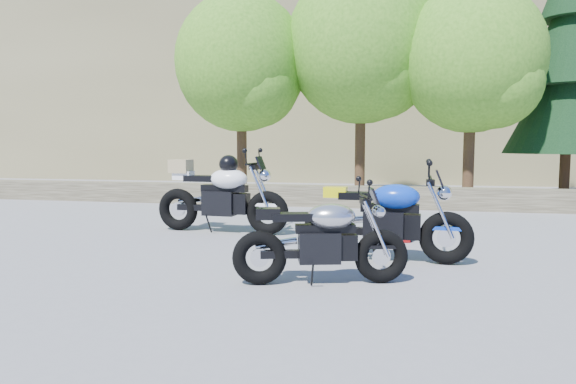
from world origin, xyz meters
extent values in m
plane|color=gray|center=(0.00, 0.00, 0.00)|extent=(90.00, 90.00, 0.00)
cube|color=#484130|center=(0.00, 5.50, 0.25)|extent=(22.00, 0.55, 0.50)
cube|color=#706745|center=(3.00, 28.00, 7.50)|extent=(80.00, 30.00, 15.00)
cylinder|color=#382314|center=(-2.50, 7.20, 1.51)|extent=(0.28, 0.28, 3.02)
sphere|color=#3B7E1C|center=(-2.50, 7.20, 3.78)|extent=(3.67, 3.67, 3.67)
sphere|color=#3B7E1C|center=(-2.00, 6.90, 3.13)|extent=(2.38, 2.38, 2.38)
cylinder|color=#382314|center=(0.80, 7.60, 1.68)|extent=(0.28, 0.28, 3.36)
sphere|color=#3B7E1C|center=(0.80, 7.60, 4.20)|extent=(4.08, 4.08, 4.08)
sphere|color=#3B7E1C|center=(1.30, 7.30, 3.48)|extent=(2.64, 2.64, 2.64)
cylinder|color=#382314|center=(3.60, 7.00, 1.46)|extent=(0.28, 0.28, 2.91)
sphere|color=#3B7E1C|center=(3.60, 7.00, 3.64)|extent=(3.54, 3.54, 3.54)
sphere|color=#3B7E1C|center=(4.10, 6.70, 3.02)|extent=(2.29, 2.29, 2.29)
cylinder|color=#382314|center=(6.20, 8.20, 1.08)|extent=(0.26, 0.26, 2.16)
cone|color=black|center=(6.20, 8.20, 2.88)|extent=(3.17, 3.17, 3.24)
cone|color=black|center=(6.20, 8.20, 4.46)|extent=(2.45, 2.45, 2.88)
torus|color=black|center=(1.72, -1.27, 0.29)|extent=(0.60, 0.29, 0.58)
torus|color=black|center=(0.46, -1.62, 0.29)|extent=(0.60, 0.29, 0.58)
cylinder|color=silver|center=(1.72, -1.27, 0.29)|extent=(0.20, 0.09, 0.20)
cylinder|color=silver|center=(0.46, -1.62, 0.29)|extent=(0.20, 0.09, 0.20)
cube|color=black|center=(1.08, -1.45, 0.40)|extent=(0.49, 0.38, 0.33)
cube|color=black|center=(1.14, -1.43, 0.60)|extent=(0.65, 0.31, 0.09)
ellipsoid|color=silver|center=(1.20, -1.41, 0.72)|extent=(0.59, 0.48, 0.28)
cube|color=black|center=(0.81, -1.52, 0.72)|extent=(0.49, 0.31, 0.08)
cube|color=black|center=(0.55, -1.59, 0.76)|extent=(0.29, 0.24, 0.12)
cylinder|color=black|center=(1.55, -1.32, 0.93)|extent=(0.19, 0.58, 0.03)
sphere|color=silver|center=(1.69, -1.28, 0.78)|extent=(0.16, 0.16, 0.16)
torus|color=black|center=(-0.23, 1.36, 0.36)|extent=(0.74, 0.23, 0.73)
torus|color=black|center=(-1.86, 1.48, 0.36)|extent=(0.74, 0.23, 0.73)
cylinder|color=silver|center=(-0.23, 1.36, 0.36)|extent=(0.25, 0.06, 0.25)
cylinder|color=silver|center=(-1.86, 1.48, 0.36)|extent=(0.25, 0.06, 0.25)
cube|color=black|center=(-1.07, 1.42, 0.50)|extent=(0.57, 0.38, 0.41)
cube|color=black|center=(-0.99, 1.41, 0.75)|extent=(0.81, 0.24, 0.11)
ellipsoid|color=white|center=(-0.91, 1.41, 0.91)|extent=(0.68, 0.49, 0.35)
cube|color=black|center=(-1.41, 1.44, 0.91)|extent=(0.59, 0.29, 0.10)
cube|color=white|center=(-1.75, 1.47, 0.96)|extent=(0.33, 0.25, 0.15)
cylinder|color=black|center=(-0.45, 1.37, 1.17)|extent=(0.09, 0.75, 0.04)
sphere|color=silver|center=(-0.27, 1.36, 0.98)|extent=(0.21, 0.21, 0.21)
ellipsoid|color=black|center=(-0.91, 1.41, 1.16)|extent=(0.34, 0.36, 0.30)
cube|color=#9E8A5B|center=(-1.79, 1.47, 1.12)|extent=(0.36, 0.32, 0.23)
torus|color=black|center=(2.48, -0.22, 0.33)|extent=(0.67, 0.19, 0.66)
torus|color=black|center=(0.98, -0.17, 0.33)|extent=(0.67, 0.19, 0.66)
cylinder|color=silver|center=(2.48, -0.22, 0.33)|extent=(0.23, 0.05, 0.23)
cylinder|color=silver|center=(0.98, -0.17, 0.33)|extent=(0.23, 0.05, 0.23)
cube|color=black|center=(1.71, -0.19, 0.46)|extent=(0.51, 0.33, 0.37)
cube|color=black|center=(1.78, -0.20, 0.68)|extent=(0.73, 0.19, 0.10)
ellipsoid|color=#0C38C0|center=(1.85, -0.20, 0.83)|extent=(0.61, 0.43, 0.32)
cube|color=black|center=(1.40, -0.18, 0.83)|extent=(0.53, 0.25, 0.09)
cube|color=#F5EE0C|center=(1.09, -0.17, 0.87)|extent=(0.30, 0.22, 0.13)
cylinder|color=black|center=(2.27, -0.22, 1.07)|extent=(0.06, 0.69, 0.03)
sphere|color=silver|center=(2.44, -0.22, 0.89)|extent=(0.19, 0.19, 0.19)
cube|color=black|center=(1.93, 1.23, 0.21)|extent=(0.34, 0.27, 0.41)
cube|color=maroon|center=(1.95, 1.11, 0.09)|extent=(0.24, 0.09, 0.17)
camera|label=1|loc=(1.90, -6.76, 1.47)|focal=32.00mm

